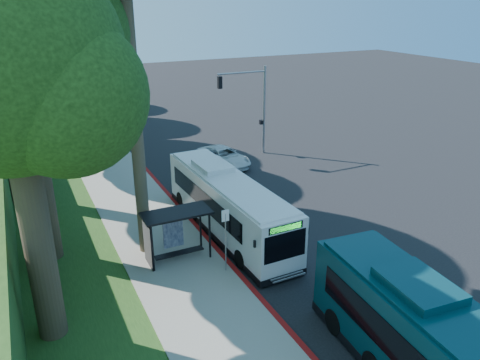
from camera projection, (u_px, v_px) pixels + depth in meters
ground at (273, 210)px, 28.02m from camera, size 140.00×140.00×0.00m
sidewalk at (155, 234)px, 25.01m from camera, size 4.50×70.00×0.12m
red_curb at (225, 259)px, 22.60m from camera, size 0.25×30.00×0.13m
grass_verge at (34, 218)px, 26.87m from camera, size 8.00×70.00×0.06m
bus_shelter at (171, 226)px, 22.00m from camera, size 3.20×1.51×2.55m
stop_sign_pole at (226, 232)px, 20.87m from camera, size 0.35×0.06×3.17m
traffic_signal_pole at (253, 100)px, 36.33m from camera, size 4.10×0.30×7.00m
tree_0 at (14, 15)px, 18.86m from camera, size 8.40×8.00×15.70m
tree_2 at (16, 19)px, 32.71m from camera, size 8.82×8.40×15.12m
tree_4 at (16, 21)px, 46.57m from camera, size 8.40×8.00×14.14m
tree_5 at (24, 25)px, 53.95m from camera, size 7.35×7.00×12.86m
tree_6 at (11, 73)px, 14.17m from camera, size 7.56×7.20×13.74m
white_bus at (227, 203)px, 24.92m from camera, size 2.68×11.30×3.35m
pickup at (224, 157)px, 35.23m from camera, size 3.11×5.24×1.36m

